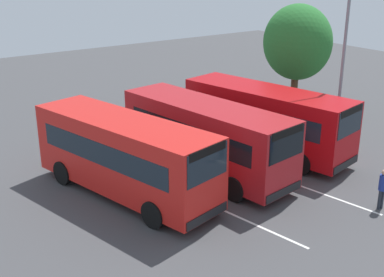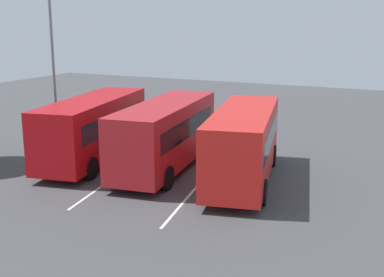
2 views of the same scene
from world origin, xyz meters
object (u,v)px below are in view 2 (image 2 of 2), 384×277
object	(u,v)px
bus_center_right	(94,127)
street_lamp	(56,61)
bus_center_left	(166,133)
pedestrian	(168,119)
bus_far_left	(244,142)

from	to	relation	value
bus_center_right	street_lamp	world-z (taller)	street_lamp
bus_center_left	pedestrian	distance (m)	7.84
bus_far_left	bus_center_right	world-z (taller)	same
bus_far_left	pedestrian	size ratio (longest dim) A/B	5.50
bus_far_left	pedestrian	world-z (taller)	bus_far_left
bus_far_left	pedestrian	bearing A→B (deg)	34.84
bus_center_right	bus_center_left	bearing A→B (deg)	-96.43
pedestrian	bus_center_right	bearing A→B (deg)	-1.22
bus_center_right	street_lamp	bearing A→B (deg)	56.11
bus_far_left	pedestrian	distance (m)	10.49
street_lamp	bus_center_right	bearing A→B (deg)	-17.13
pedestrian	street_lamp	size ratio (longest dim) A/B	0.19
bus_center_right	street_lamp	xyz separation A→B (m)	(1.43, 3.45, 3.19)
street_lamp	pedestrian	bearing A→B (deg)	61.33
bus_far_left	bus_center_left	xyz separation A→B (m)	(0.12, 4.14, 0.00)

